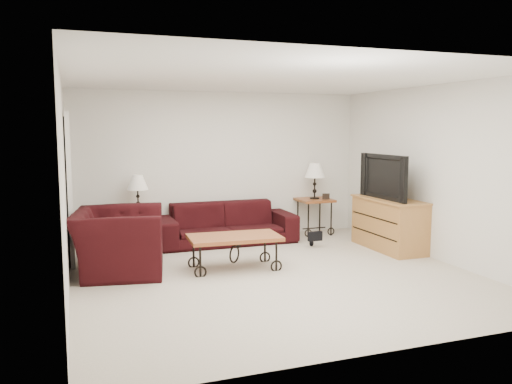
# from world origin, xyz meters

# --- Properties ---
(ground) EXTENTS (5.00, 5.00, 0.00)m
(ground) POSITION_xyz_m (0.00, 0.00, 0.00)
(ground) COLOR beige
(ground) RESTS_ON ground
(wall_back) EXTENTS (5.00, 0.02, 2.50)m
(wall_back) POSITION_xyz_m (0.00, 2.50, 1.25)
(wall_back) COLOR silver
(wall_back) RESTS_ON ground
(wall_front) EXTENTS (5.00, 0.02, 2.50)m
(wall_front) POSITION_xyz_m (0.00, -2.50, 1.25)
(wall_front) COLOR silver
(wall_front) RESTS_ON ground
(wall_left) EXTENTS (0.02, 5.00, 2.50)m
(wall_left) POSITION_xyz_m (-2.50, 0.00, 1.25)
(wall_left) COLOR silver
(wall_left) RESTS_ON ground
(wall_right) EXTENTS (0.02, 5.00, 2.50)m
(wall_right) POSITION_xyz_m (2.50, 0.00, 1.25)
(wall_right) COLOR silver
(wall_right) RESTS_ON ground
(ceiling) EXTENTS (5.00, 5.00, 0.00)m
(ceiling) POSITION_xyz_m (0.00, 0.00, 2.50)
(ceiling) COLOR white
(ceiling) RESTS_ON wall_back
(doorway) EXTENTS (0.08, 0.94, 2.04)m
(doorway) POSITION_xyz_m (-2.47, 1.65, 1.02)
(doorway) COLOR black
(doorway) RESTS_ON ground
(sofa) EXTENTS (2.26, 0.89, 0.66)m
(sofa) POSITION_xyz_m (-0.05, 2.02, 0.33)
(sofa) COLOR black
(sofa) RESTS_ON ground
(side_table_left) EXTENTS (0.59, 0.59, 0.58)m
(side_table_left) POSITION_xyz_m (-1.45, 2.20, 0.29)
(side_table_left) COLOR brown
(side_table_left) RESTS_ON ground
(side_table_right) EXTENTS (0.60, 0.60, 0.64)m
(side_table_right) POSITION_xyz_m (1.64, 2.20, 0.32)
(side_table_right) COLOR brown
(side_table_right) RESTS_ON ground
(lamp_left) EXTENTS (0.36, 0.36, 0.58)m
(lamp_left) POSITION_xyz_m (-1.45, 2.20, 0.87)
(lamp_left) COLOR black
(lamp_left) RESTS_ON side_table_left
(lamp_right) EXTENTS (0.37, 0.37, 0.64)m
(lamp_right) POSITION_xyz_m (1.64, 2.20, 0.96)
(lamp_right) COLOR black
(lamp_right) RESTS_ON side_table_right
(photo_frame_left) EXTENTS (0.12, 0.05, 0.10)m
(photo_frame_left) POSITION_xyz_m (-1.60, 2.05, 0.63)
(photo_frame_left) COLOR black
(photo_frame_left) RESTS_ON side_table_left
(photo_frame_right) EXTENTS (0.13, 0.05, 0.11)m
(photo_frame_right) POSITION_xyz_m (1.79, 2.05, 0.69)
(photo_frame_right) COLOR black
(photo_frame_right) RESTS_ON side_table_right
(coffee_table) EXTENTS (1.25, 0.72, 0.46)m
(coffee_table) POSITION_xyz_m (-0.40, 0.45, 0.23)
(coffee_table) COLOR brown
(coffee_table) RESTS_ON ground
(armchair) EXTENTS (1.32, 1.45, 0.83)m
(armchair) POSITION_xyz_m (-1.88, 0.80, 0.42)
(armchair) COLOR black
(armchair) RESTS_ON ground
(throw_pillow) EXTENTS (0.16, 0.39, 0.38)m
(throw_pillow) POSITION_xyz_m (-1.73, 0.75, 0.52)
(throw_pillow) COLOR #C45619
(throw_pillow) RESTS_ON armchair
(tv_stand) EXTENTS (0.56, 1.33, 0.80)m
(tv_stand) POSITION_xyz_m (2.23, 0.75, 0.40)
(tv_stand) COLOR #B27642
(tv_stand) RESTS_ON ground
(television) EXTENTS (0.16, 1.19, 0.69)m
(television) POSITION_xyz_m (2.21, 0.75, 1.14)
(television) COLOR black
(television) RESTS_ON tv_stand
(backpack) EXTENTS (0.36, 0.28, 0.46)m
(backpack) POSITION_xyz_m (1.17, 1.32, 0.23)
(backpack) COLOR black
(backpack) RESTS_ON ground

